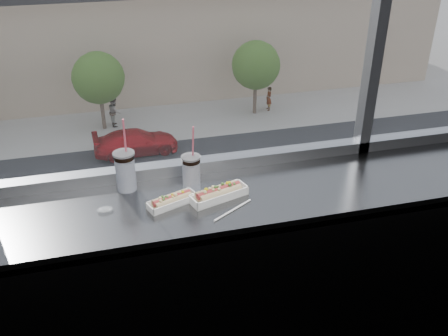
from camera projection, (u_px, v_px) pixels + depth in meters
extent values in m
plane|color=black|center=(188.00, 256.00, 2.84)|extent=(6.00, 0.00, 6.00)
cube|color=#5F5F5F|center=(195.00, 205.00, 2.35)|extent=(6.00, 0.55, 0.06)
cube|color=#5F5F5F|center=(209.00, 324.00, 2.39)|extent=(6.00, 0.04, 1.04)
cube|color=white|center=(172.00, 204.00, 2.30)|extent=(0.25, 0.15, 0.01)
cube|color=white|center=(172.00, 201.00, 2.29)|extent=(0.25, 0.15, 0.03)
cylinder|color=tan|center=(172.00, 200.00, 2.29)|extent=(0.18, 0.10, 0.04)
cylinder|color=maroon|center=(172.00, 198.00, 2.29)|extent=(0.19, 0.09, 0.03)
cube|color=white|center=(219.00, 198.00, 2.35)|extent=(0.30, 0.17, 0.01)
cube|color=white|center=(219.00, 194.00, 2.34)|extent=(0.30, 0.17, 0.04)
cylinder|color=tan|center=(219.00, 193.00, 2.34)|extent=(0.22, 0.11, 0.05)
cylinder|color=maroon|center=(219.00, 190.00, 2.33)|extent=(0.23, 0.10, 0.03)
cylinder|color=white|center=(125.00, 172.00, 2.38)|extent=(0.09, 0.09, 0.19)
cylinder|color=black|center=(124.00, 156.00, 2.34)|extent=(0.10, 0.10, 0.02)
cylinder|color=silver|center=(123.00, 153.00, 2.33)|extent=(0.10, 0.10, 0.01)
cylinder|color=#D65369|center=(125.00, 137.00, 2.29)|extent=(0.01, 0.05, 0.20)
cylinder|color=white|center=(191.00, 174.00, 2.38)|extent=(0.08, 0.08, 0.17)
cylinder|color=black|center=(191.00, 160.00, 2.34)|extent=(0.09, 0.09, 0.02)
cylinder|color=silver|center=(191.00, 157.00, 2.34)|extent=(0.09, 0.09, 0.01)
cylinder|color=#D65369|center=(193.00, 143.00, 2.30)|extent=(0.01, 0.05, 0.18)
cylinder|color=white|center=(233.00, 210.00, 2.26)|extent=(0.21, 0.13, 0.01)
ellipsoid|color=silver|center=(105.00, 209.00, 2.25)|extent=(0.08, 0.06, 0.02)
plane|color=gray|center=(101.00, 59.00, 45.25)|extent=(120.00, 120.00, 0.00)
cube|color=black|center=(121.00, 191.00, 25.36)|extent=(80.00, 10.00, 0.06)
cube|color=gray|center=(112.00, 128.00, 32.13)|extent=(80.00, 6.00, 0.04)
cube|color=tan|center=(98.00, 29.00, 38.65)|extent=(50.00, 14.00, 8.00)
imported|color=maroon|center=(162.00, 214.00, 21.85)|extent=(2.50, 5.62, 1.85)
imported|color=#AC070D|center=(136.00, 138.00, 28.54)|extent=(2.61, 5.67, 1.85)
imported|color=#B2B3AA|center=(314.00, 190.00, 23.37)|extent=(3.09, 6.42, 2.08)
imported|color=navy|center=(411.00, 177.00, 24.52)|extent=(3.11, 6.19, 1.99)
imported|color=#66605B|center=(269.00, 96.00, 34.25)|extent=(0.66, 0.88, 1.98)
imported|color=#66605B|center=(114.00, 109.00, 31.90)|extent=(0.75, 1.01, 2.26)
cylinder|color=#47382B|center=(103.00, 111.00, 31.46)|extent=(0.24, 0.24, 2.41)
sphere|color=#385F1B|center=(98.00, 78.00, 30.38)|extent=(3.21, 3.21, 3.21)
cylinder|color=#47382B|center=(255.00, 97.00, 33.67)|extent=(0.24, 0.24, 2.41)
sphere|color=#385F1B|center=(256.00, 65.00, 32.60)|extent=(3.21, 3.21, 3.21)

